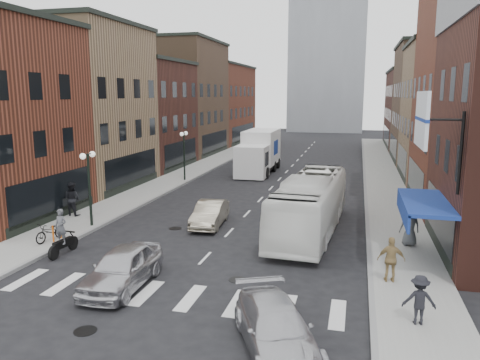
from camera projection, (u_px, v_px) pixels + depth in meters
name	position (u px, v px, depth m)	size (l,w,h in m)	color
ground	(197.00, 266.00, 19.57)	(160.00, 160.00, 0.00)	black
sidewalk_left	(189.00, 172.00, 42.58)	(3.00, 74.00, 0.15)	gray
sidewalk_right	(384.00, 181.00, 38.49)	(3.00, 74.00, 0.15)	gray
curb_left	(205.00, 174.00, 42.23)	(0.20, 74.00, 0.16)	gray
curb_right	(365.00, 181.00, 38.86)	(0.20, 74.00, 0.16)	gray
crosswalk_stripes	(170.00, 296.00, 16.71)	(12.00, 2.20, 0.01)	silver
bldg_left_mid_a	(70.00, 107.00, 35.42)	(10.30, 10.20, 12.30)	#957652
bldg_left_mid_b	(132.00, 115.00, 45.13)	(10.30, 10.20, 10.30)	#401E17
bldg_left_far_a	(175.00, 98.00, 55.35)	(10.30, 12.20, 13.30)	brown
bldg_left_far_b	(211.00, 104.00, 68.88)	(10.30, 16.20, 11.30)	brown
bldg_right_mid_b	(470.00, 112.00, 37.82)	(10.30, 10.20, 11.30)	#957652
bldg_right_far_a	(446.00, 103.00, 48.22)	(10.30, 12.20, 12.30)	brown
bldg_right_far_b	(427.00, 109.00, 61.75)	(10.30, 16.20, 10.30)	#401E17
awning_blue	(421.00, 204.00, 19.33)	(1.80, 5.00, 0.78)	navy
billboard_sign	(424.00, 121.00, 16.87)	(1.52, 3.00, 3.70)	black
streetlamp_near	(89.00, 175.00, 24.64)	(0.32, 1.22, 4.11)	black
streetlamp_far	(184.00, 146.00, 37.99)	(0.32, 1.22, 4.11)	black
bike_rack	(57.00, 232.00, 22.54)	(0.08, 0.68, 0.80)	#D8590C
box_truck	(259.00, 152.00, 42.48)	(2.78, 8.79, 3.82)	white
motorcycle_rider	(62.00, 234.00, 20.77)	(0.61, 2.07, 2.11)	black
transit_bus	(311.00, 204.00, 24.14)	(2.51, 10.73, 2.99)	white
sedan_left_near	(122.00, 268.00, 17.33)	(1.79, 4.44, 1.51)	silver
sedan_left_far	(210.00, 214.00, 25.50)	(1.41, 4.04, 1.33)	#B3A891
curb_car	(276.00, 328.00, 13.04)	(1.85, 4.55, 1.32)	#BABABF
parked_bicycle	(50.00, 232.00, 22.39)	(0.61, 1.75, 0.92)	black
ped_left_solo	(72.00, 199.00, 27.03)	(0.96, 0.55, 1.97)	black
ped_right_a	(419.00, 300.00, 14.24)	(1.00, 0.50, 1.55)	black
ped_right_b	(391.00, 259.00, 17.45)	(1.01, 0.51, 1.73)	#957A4C
ped_right_c	(410.00, 226.00, 21.66)	(0.90, 0.59, 1.84)	#4F5356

